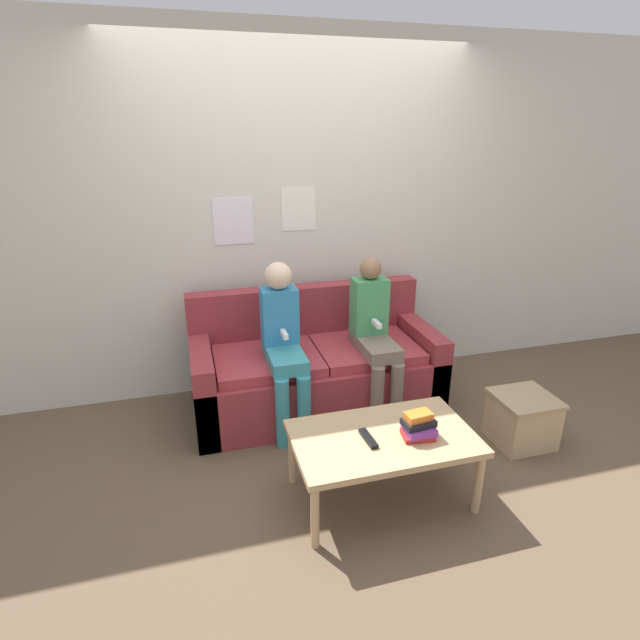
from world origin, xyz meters
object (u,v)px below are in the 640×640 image
object	(u,v)px
person_left	(283,339)
tv_remote	(368,438)
person_right	(374,332)
storage_box	(522,419)
couch	(315,369)
coffee_table	(383,442)

from	to	relation	value
person_left	tv_remote	size ratio (longest dim) A/B	6.53
person_right	storage_box	world-z (taller)	person_right
person_left	tv_remote	world-z (taller)	person_left
couch	storage_box	distance (m)	1.44
storage_box	couch	bearing A→B (deg)	144.99
person_right	couch	bearing A→B (deg)	154.02
coffee_table	person_right	distance (m)	0.96
person_right	person_left	bearing A→B (deg)	179.52
person_left	person_right	world-z (taller)	person_left
tv_remote	storage_box	distance (m)	1.23
person_left	person_right	xyz separation A→B (m)	(0.64, -0.01, -0.02)
tv_remote	person_left	bearing A→B (deg)	102.50
couch	tv_remote	size ratio (longest dim) A/B	10.10
couch	person_left	size ratio (longest dim) A/B	1.55
person_left	coffee_table	bearing A→B (deg)	-67.97
storage_box	coffee_table	bearing A→B (deg)	-167.39
coffee_table	tv_remote	size ratio (longest dim) A/B	5.66
couch	person_left	xyz separation A→B (m)	(-0.26, -0.18, 0.35)
couch	coffee_table	bearing A→B (deg)	-84.92
coffee_table	person_left	size ratio (longest dim) A/B	0.87
tv_remote	storage_box	size ratio (longest dim) A/B	0.46
couch	coffee_table	xyz separation A→B (m)	(0.09, -1.06, 0.07)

